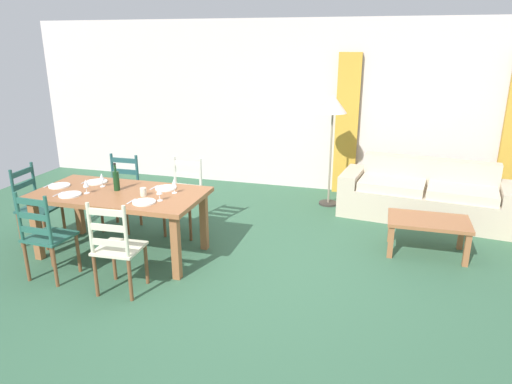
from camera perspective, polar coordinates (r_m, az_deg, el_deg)
The scene contains 28 objects.
ground_plane at distance 4.99m, azimuth -1.34°, elevation -10.24°, with size 9.60×9.60×0.02m, color #345E43.
wall_far at distance 7.67m, azimuth 5.97°, elevation 10.44°, with size 9.60×0.16×2.70m, color beige.
curtain_panel_left at distance 7.48m, azimuth 11.08°, elevation 8.07°, with size 0.35×0.08×2.20m, color gold.
dining_table at distance 5.42m, azimuth -16.41°, elevation -0.88°, with size 1.90×0.96×0.75m.
dining_chair_near_left at distance 5.17m, azimuth -24.45°, elevation -4.93°, with size 0.44×0.43×0.96m.
dining_chair_near_right at distance 4.65m, azimuth -16.77°, elevation -6.58°, with size 0.44×0.42×0.96m.
dining_chair_far_left at distance 6.28m, azimuth -16.17°, elevation -0.07°, with size 0.42×0.40×0.96m.
dining_chair_far_right at distance 5.93m, azimuth -8.80°, elevation -0.60°, with size 0.44×0.42×0.96m.
dining_chair_head_west at distance 6.16m, azimuth -25.47°, elevation -1.49°, with size 0.42×0.44×0.96m.
dinner_plate_near_left at distance 5.45m, azimuth -21.90°, elevation -0.31°, with size 0.24×0.24×0.02m, color white.
fork_near_left at distance 5.54m, azimuth -23.13°, elevation -0.23°, with size 0.02×0.17×0.01m, color silver.
dinner_plate_near_right at distance 4.96m, azimuth -13.60°, elevation -1.22°, with size 0.24×0.24×0.02m, color white.
fork_near_right at distance 5.04m, azimuth -15.08°, elevation -1.12°, with size 0.02×0.17×0.01m, color silver.
dinner_plate_far_left at distance 5.83m, azimuth -18.98°, elevation 1.18°, with size 0.24×0.24×0.02m, color white.
fork_far_left at distance 5.92m, azimuth -20.17°, elevation 1.23°, with size 0.02×0.17×0.01m, color silver.
dinner_plate_far_right at distance 5.38m, azimuth -11.04°, elevation 0.47°, with size 0.24×0.24×0.02m, color white.
fork_far_right at distance 5.45m, azimuth -12.45°, elevation 0.53°, with size 0.02×0.17×0.01m, color silver.
dinner_plate_head_west at distance 5.83m, azimuth -23.02°, elevation 0.72°, with size 0.24×0.24×0.02m, color white.
fork_head_west at distance 5.93m, azimuth -24.15°, elevation 0.77°, with size 0.02×0.17×0.01m, color silver.
wine_bottle at distance 5.43m, azimuth -16.80°, elevation 1.40°, with size 0.07×0.07×0.32m.
wine_glass_near_left at distance 5.43m, azimuth -20.20°, elevation 0.96°, with size 0.06×0.06×0.16m.
wine_glass_near_right at distance 4.96m, azimuth -11.81°, elevation 0.16°, with size 0.06×0.06×0.16m.
wine_glass_far_left at distance 5.62m, azimuth -18.44°, elevation 1.72°, with size 0.06×0.06×0.16m.
wine_glass_far_right at distance 5.19m, azimuth -10.06°, elevation 1.04°, with size 0.06×0.06×0.16m.
coffee_cup_primary at distance 5.18m, azimuth -13.69°, elevation 0.02°, with size 0.07×0.07×0.09m, color beige.
couch at distance 6.84m, azimuth 20.12°, elevation -0.64°, with size 2.37×1.09×0.80m.
coffee_table at distance 5.67m, azimuth 20.42°, elevation -3.78°, with size 0.90×0.56×0.42m.
standing_lamp at distance 6.79m, azimuth 9.43°, elevation 9.82°, with size 0.40×0.40×1.64m.
Camera 1 is at (1.31, -4.19, 2.35)m, focal length 32.54 mm.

